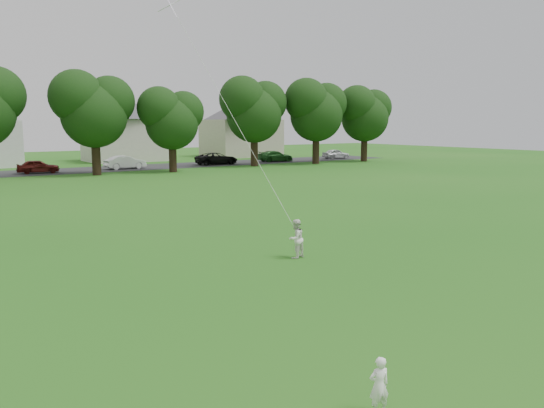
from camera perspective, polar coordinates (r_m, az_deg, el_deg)
ground at (r=11.18m, az=-3.49°, el=-14.02°), size 160.00×160.00×0.00m
toddler at (r=8.46m, az=11.44°, el=-18.61°), size 0.38×0.30×0.90m
older_boy at (r=17.12m, az=2.58°, el=-3.75°), size 0.72×0.62×1.27m
kite at (r=17.55m, az=-4.29°, el=9.43°), size 1.68×2.34×8.52m
tree_row at (r=45.61m, az=-26.18°, el=10.16°), size 80.79×8.99×11.49m
parked_cars at (r=51.39m, az=-21.29°, el=3.91°), size 73.75×2.41×1.28m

